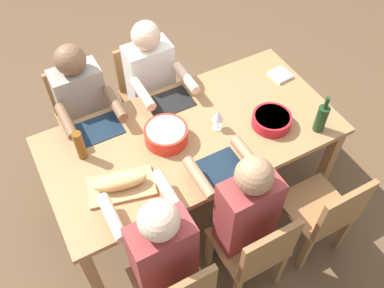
# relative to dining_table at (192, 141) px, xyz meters

# --- Properties ---
(ground_plane) EXTENTS (8.00, 8.00, 0.00)m
(ground_plane) POSITION_rel_dining_table_xyz_m (0.00, 0.00, -0.66)
(ground_plane) COLOR brown
(dining_table) EXTENTS (1.98, 0.98, 0.74)m
(dining_table) POSITION_rel_dining_table_xyz_m (0.00, 0.00, 0.00)
(dining_table) COLOR #9E7044
(dining_table) RESTS_ON ground_plane
(diner_far_right) EXTENTS (0.41, 0.53, 1.20)m
(diner_far_right) POSITION_rel_dining_table_xyz_m (0.54, 0.63, 0.03)
(diner_far_right) COLOR #2D2D38
(diner_far_right) RESTS_ON ground_plane
(chair_far_left) EXTENTS (0.40, 0.40, 0.85)m
(chair_far_left) POSITION_rel_dining_table_xyz_m (-0.54, 0.81, -0.18)
(chair_far_left) COLOR olive
(chair_far_left) RESTS_ON ground_plane
(chair_near_right) EXTENTS (0.40, 0.40, 0.85)m
(chair_near_right) POSITION_rel_dining_table_xyz_m (0.54, -0.81, -0.18)
(chair_near_right) COLOR olive
(chair_near_right) RESTS_ON ground_plane
(diner_near_right) EXTENTS (0.41, 0.53, 1.20)m
(diner_near_right) POSITION_rel_dining_table_xyz_m (0.54, -0.63, 0.03)
(diner_near_right) COLOR #2D2D38
(diner_near_right) RESTS_ON ground_plane
(chair_far_center) EXTENTS (0.40, 0.40, 0.85)m
(chair_far_center) POSITION_rel_dining_table_xyz_m (0.00, 0.81, -0.18)
(chair_far_center) COLOR olive
(chair_far_center) RESTS_ON ground_plane
(diner_far_center) EXTENTS (0.41, 0.53, 1.20)m
(diner_far_center) POSITION_rel_dining_table_xyz_m (-0.00, 0.63, 0.03)
(diner_far_center) COLOR #2D2D38
(diner_far_center) RESTS_ON ground_plane
(chair_near_center) EXTENTS (0.40, 0.40, 0.85)m
(chair_near_center) POSITION_rel_dining_table_xyz_m (0.00, -0.81, -0.18)
(chair_near_center) COLOR olive
(chair_near_center) RESTS_ON ground_plane
(diner_near_center) EXTENTS (0.41, 0.53, 1.20)m
(diner_near_center) POSITION_rel_dining_table_xyz_m (0.00, -0.63, 0.03)
(diner_near_center) COLOR #2D2D38
(diner_near_center) RESTS_ON ground_plane
(serving_bowl_pasta) EXTENTS (0.29, 0.29, 0.10)m
(serving_bowl_pasta) POSITION_rel_dining_table_xyz_m (0.17, -0.03, 0.14)
(serving_bowl_pasta) COLOR red
(serving_bowl_pasta) RESTS_ON dining_table
(serving_bowl_greens) EXTENTS (0.27, 0.27, 0.08)m
(serving_bowl_greens) POSITION_rel_dining_table_xyz_m (-0.51, 0.18, 0.12)
(serving_bowl_greens) COLOR #B21923
(serving_bowl_greens) RESTS_ON dining_table
(cutting_board) EXTENTS (0.44, 0.31, 0.02)m
(cutting_board) POSITION_rel_dining_table_xyz_m (0.58, 0.18, 0.09)
(cutting_board) COLOR tan
(cutting_board) RESTS_ON dining_table
(bread_loaf) EXTENTS (0.34, 0.18, 0.09)m
(bread_loaf) POSITION_rel_dining_table_xyz_m (0.58, 0.18, 0.14)
(bread_loaf) COLOR tan
(bread_loaf) RESTS_ON cutting_board
(wine_bottle) EXTENTS (0.08, 0.08, 0.29)m
(wine_bottle) POSITION_rel_dining_table_xyz_m (-0.77, 0.37, 0.18)
(wine_bottle) COLOR #193819
(wine_bottle) RESTS_ON dining_table
(beer_bottle) EXTENTS (0.06, 0.06, 0.22)m
(beer_bottle) POSITION_rel_dining_table_xyz_m (0.70, -0.16, 0.19)
(beer_bottle) COLOR brown
(beer_bottle) RESTS_ON dining_table
(wine_glass) EXTENTS (0.08, 0.08, 0.17)m
(wine_glass) POSITION_rel_dining_table_xyz_m (-0.17, 0.04, 0.19)
(wine_glass) COLOR silver
(wine_glass) RESTS_ON dining_table
(placemat_near_right) EXTENTS (0.32, 0.23, 0.01)m
(placemat_near_right) POSITION_rel_dining_table_xyz_m (0.54, -0.33, 0.08)
(placemat_near_right) COLOR #142333
(placemat_near_right) RESTS_ON dining_table
(placemat_far_center) EXTENTS (0.32, 0.23, 0.01)m
(placemat_far_center) POSITION_rel_dining_table_xyz_m (0.00, 0.33, 0.08)
(placemat_far_center) COLOR #142333
(placemat_far_center) RESTS_ON dining_table
(placemat_near_center) EXTENTS (0.32, 0.23, 0.01)m
(placemat_near_center) POSITION_rel_dining_table_xyz_m (0.00, -0.33, 0.08)
(placemat_near_center) COLOR black
(placemat_near_center) RESTS_ON dining_table
(napkin_stack) EXTENTS (0.15, 0.15, 0.02)m
(napkin_stack) POSITION_rel_dining_table_xyz_m (-0.86, -0.19, 0.09)
(napkin_stack) COLOR white
(napkin_stack) RESTS_ON dining_table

